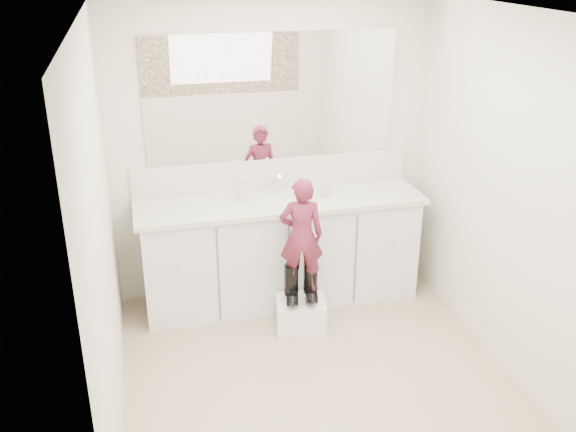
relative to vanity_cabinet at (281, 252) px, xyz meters
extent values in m
plane|color=#988363|center=(0.00, -1.23, -0.42)|extent=(3.00, 3.00, 0.00)
plane|color=white|center=(0.00, -1.23, 1.97)|extent=(3.00, 3.00, 0.00)
plane|color=beige|center=(0.00, 0.27, 0.77)|extent=(2.60, 0.00, 2.60)
plane|color=beige|center=(0.00, -2.73, 0.77)|extent=(2.60, 0.00, 2.60)
plane|color=beige|center=(-1.30, -1.23, 0.78)|extent=(0.00, 3.00, 3.00)
plane|color=beige|center=(1.30, -1.23, 0.78)|extent=(0.00, 3.00, 3.00)
cube|color=silver|center=(0.00, 0.00, 0.00)|extent=(2.20, 0.55, 0.85)
cube|color=beige|center=(0.00, -0.01, 0.45)|extent=(2.28, 0.58, 0.04)
cube|color=beige|center=(0.00, 0.26, 0.59)|extent=(2.28, 0.03, 0.25)
cube|color=white|center=(0.00, 0.26, 1.22)|extent=(2.00, 0.02, 1.00)
cube|color=#472819|center=(0.00, -2.71, 1.22)|extent=(2.00, 0.01, 1.20)
cylinder|color=silver|center=(0.00, 0.15, 0.52)|extent=(0.08, 0.08, 0.10)
imported|color=beige|center=(0.36, 0.00, 0.52)|extent=(0.14, 0.14, 0.10)
imported|color=beige|center=(-0.28, 0.05, 0.56)|extent=(0.09, 0.10, 0.19)
cube|color=white|center=(0.05, -0.48, -0.31)|extent=(0.42, 0.37, 0.24)
imported|color=#9E3053|center=(0.05, -0.48, 0.36)|extent=(0.36, 0.27, 0.89)
cylinder|color=#DD568E|center=(0.12, -0.48, 0.46)|extent=(0.14, 0.04, 0.06)
camera|label=1|loc=(-1.07, -4.58, 2.31)|focal=40.00mm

